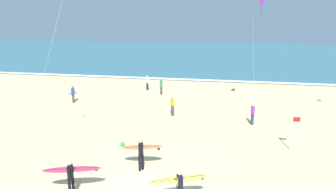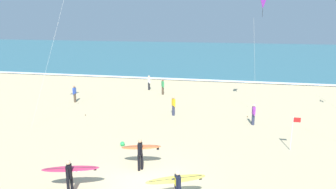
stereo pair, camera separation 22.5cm
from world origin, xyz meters
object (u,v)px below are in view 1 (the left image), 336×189
surfer_third (179,183)px  bystander_purple_top (253,114)px  surfer_trailing (71,173)px  surfer_lead (141,150)px  beach_ball (122,144)px  bystander_blue_top (73,94)px  bystander_green_top (161,87)px  lifeguard_flag (293,129)px  bystander_yellow_top (173,106)px  bystander_white_top (147,83)px  kite_diamond_violet_high (261,4)px

surfer_third → bystander_purple_top: 11.69m
surfer_trailing → surfer_third: (4.78, 0.06, 0.00)m
surfer_lead → surfer_trailing: 3.77m
surfer_third → beach_ball: surfer_third is taller
bystander_blue_top → bystander_green_top: same height
lifeguard_flag → bystander_yellow_top: bearing=147.4°
beach_ball → bystander_blue_top: bearing=131.7°
surfer_third → bystander_purple_top: bearing=71.4°
bystander_green_top → surfer_trailing: bearing=-90.0°
surfer_trailing → bystander_blue_top: bearing=117.4°
bystander_purple_top → surfer_trailing: bearing=-127.4°
bystander_green_top → lifeguard_flag: size_ratio=0.76×
surfer_lead → bystander_yellow_top: 9.23m
bystander_white_top → bystander_green_top: (1.92, -1.72, 0.00)m
kite_diamond_violet_high → surfer_trailing: bearing=-121.4°
surfer_trailing → bystander_blue_top: surfer_trailing is taller
kite_diamond_violet_high → bystander_green_top: 12.62m
kite_diamond_violet_high → lifeguard_flag: (1.59, -7.64, -7.43)m
bystander_blue_top → beach_ball: bystander_blue_top is taller
bystander_yellow_top → bystander_green_top: size_ratio=1.00×
bystander_white_top → lifeguard_flag: lifeguard_flag is taller
lifeguard_flag → surfer_trailing: bearing=-146.4°
surfer_lead → bystander_green_top: bearing=98.5°
surfer_lead → bystander_white_top: bearing=103.8°
surfer_lead → beach_ball: surfer_lead is taller
lifeguard_flag → beach_ball: (-10.07, -1.47, -1.13)m
surfer_lead → beach_ball: size_ratio=7.69×
surfer_third → bystander_green_top: (-4.79, 18.76, -0.24)m
bystander_yellow_top → bystander_white_top: 9.42m
surfer_lead → bystander_blue_top: surfer_lead is taller
surfer_third → lifeguard_flag: lifeguard_flag is taller
bystander_purple_top → lifeguard_flag: lifeguard_flag is taller
kite_diamond_violet_high → bystander_yellow_top: bearing=-159.5°
surfer_lead → bystander_green_top: (-2.39, 15.89, -0.24)m
bystander_white_top → beach_ball: (2.36, -15.04, -0.67)m
surfer_third → lifeguard_flag: 8.97m
surfer_lead → surfer_third: 3.74m
bystander_green_top → surfer_third: bearing=-75.7°
bystander_purple_top → beach_ball: bystander_purple_top is taller
surfer_trailing → surfer_third: size_ratio=1.00×
bystander_blue_top → beach_ball: size_ratio=5.68×
bystander_green_top → beach_ball: size_ratio=5.68×
bystander_purple_top → bystander_yellow_top: bearing=170.5°
bystander_blue_top → kite_diamond_violet_high: bearing=1.2°
surfer_lead → beach_ball: bearing=127.2°
surfer_third → bystander_white_top: 21.56m
surfer_third → beach_ball: (-4.36, 5.44, -0.92)m
bystander_yellow_top → bystander_white_top: same height
surfer_third → bystander_green_top: 19.36m
surfer_trailing → bystander_purple_top: surfer_trailing is taller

